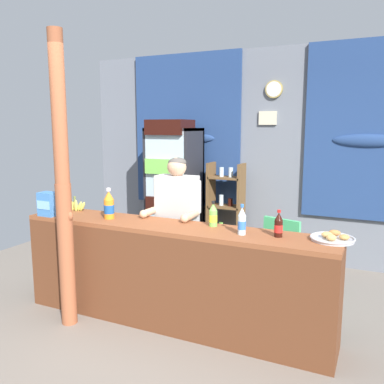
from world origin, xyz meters
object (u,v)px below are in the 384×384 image
at_px(plastic_lawn_chair, 287,250).
at_px(soda_bottle_orange_soda, 109,206).
at_px(pastry_tray, 333,238).
at_px(drink_fridge, 174,183).
at_px(stall_counter, 165,268).
at_px(bottle_shelf_rack, 226,209).
at_px(shopkeeper, 177,213).
at_px(banana_bunch, 75,205).
at_px(soda_bottle_lime_soda, 213,216).
at_px(soda_bottle_water, 242,222).
at_px(timber_post, 63,190).
at_px(snack_box_biscuit, 48,204).
at_px(soda_bottle_cola, 279,225).

relative_size(plastic_lawn_chair, soda_bottle_orange_soda, 2.88).
height_order(plastic_lawn_chair, pastry_tray, pastry_tray).
relative_size(drink_fridge, plastic_lawn_chair, 2.21).
bearing_deg(stall_counter, pastry_tray, 8.65).
bearing_deg(bottle_shelf_rack, shopkeeper, -87.85).
relative_size(bottle_shelf_rack, banana_bunch, 4.89).
bearing_deg(soda_bottle_lime_soda, soda_bottle_water, -26.76).
xyz_separation_m(stall_counter, plastic_lawn_chair, (0.82, 1.22, -0.07)).
bearing_deg(soda_bottle_water, timber_post, -166.04).
bearing_deg(snack_box_biscuit, stall_counter, 2.85).
relative_size(drink_fridge, pastry_tray, 5.56).
distance_m(soda_bottle_water, pastry_tray, 0.72).
height_order(soda_bottle_lime_soda, soda_bottle_cola, soda_bottle_lime_soda).
bearing_deg(plastic_lawn_chair, soda_bottle_cola, -82.27).
distance_m(soda_bottle_orange_soda, snack_box_biscuit, 0.64).
relative_size(timber_post, soda_bottle_lime_soda, 11.56).
xyz_separation_m(timber_post, plastic_lawn_chair, (1.68, 1.53, -0.76)).
relative_size(soda_bottle_orange_soda, banana_bunch, 1.10).
height_order(stall_counter, snack_box_biscuit, snack_box_biscuit).
bearing_deg(timber_post, soda_bottle_orange_soda, 63.34).
height_order(soda_bottle_lime_soda, soda_bottle_water, soda_bottle_water).
height_order(timber_post, soda_bottle_water, timber_post).
bearing_deg(bottle_shelf_rack, pastry_tray, -49.75).
relative_size(stall_counter, shopkeeper, 1.95).
relative_size(drink_fridge, snack_box_biscuit, 8.07).
xyz_separation_m(timber_post, soda_bottle_lime_soda, (1.22, 0.54, -0.23)).
xyz_separation_m(shopkeeper, soda_bottle_water, (0.83, -0.44, 0.09)).
height_order(drink_fridge, banana_bunch, drink_fridge).
distance_m(timber_post, shopkeeper, 1.12).
bearing_deg(timber_post, soda_bottle_lime_soda, 24.07).
relative_size(shopkeeper, soda_bottle_lime_soda, 6.65).
bearing_deg(banana_bunch, drink_fridge, 80.01).
height_order(shopkeeper, snack_box_biscuit, shopkeeper).
xyz_separation_m(soda_bottle_orange_soda, soda_bottle_cola, (1.63, 0.05, -0.03)).
xyz_separation_m(plastic_lawn_chair, pastry_tray, (0.56, -1.01, 0.46)).
bearing_deg(stall_counter, bottle_shelf_rack, 95.73).
bearing_deg(shopkeeper, timber_post, -130.85).
bearing_deg(soda_bottle_lime_soda, pastry_tray, -1.67).
height_order(bottle_shelf_rack, snack_box_biscuit, bottle_shelf_rack).
bearing_deg(snack_box_biscuit, drink_fridge, 79.47).
bearing_deg(timber_post, snack_box_biscuit, 150.56).
bearing_deg(banana_bunch, pastry_tray, -0.66).
bearing_deg(pastry_tray, plastic_lawn_chair, 118.85).
bearing_deg(pastry_tray, drink_fridge, 143.54).
xyz_separation_m(timber_post, banana_bunch, (-0.35, 0.54, -0.27)).
distance_m(soda_bottle_orange_soda, soda_bottle_lime_soda, 1.03).
bearing_deg(timber_post, pastry_tray, 12.93).
xyz_separation_m(timber_post, drink_fridge, (-0.06, 2.21, -0.22)).
xyz_separation_m(shopkeeper, banana_bunch, (-1.06, -0.28, 0.04)).
xyz_separation_m(soda_bottle_orange_soda, snack_box_biscuit, (-0.62, -0.15, -0.01)).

